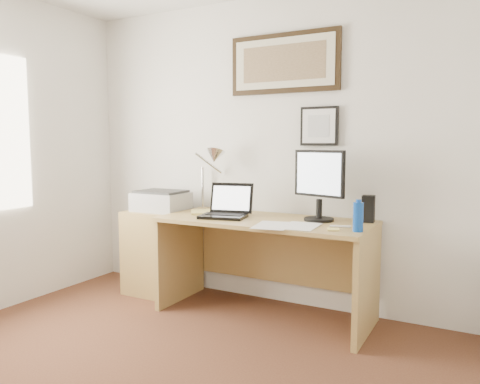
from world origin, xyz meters
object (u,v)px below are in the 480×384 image
Objects in this scene: laptop at (226,210)px; printer at (161,201)px; book at (191,212)px; side_cabinet at (157,252)px; desk at (269,247)px; lcd_monitor at (319,182)px; water_bottle at (358,217)px.

printer is at bearing 169.59° from laptop.
book is at bearing -14.88° from printer.
side_cabinet is 1.66× the size of printer.
desk is at bearing 24.88° from laptop.
desk is at bearing -176.07° from lcd_monitor.
side_cabinet is 3.04× the size of book.
printer reaches higher than book.
desk is at bearing 1.89° from side_cabinet.
side_cabinet is 1.40× the size of lcd_monitor.
lcd_monitor reaches higher than water_bottle.
book is at bearing 174.69° from laptop.
lcd_monitor is (1.04, 0.13, 0.28)m from book.
lcd_monitor is 1.18× the size of printer.
book reaches higher than side_cabinet.
printer is at bearing -178.72° from lcd_monitor.
book is 0.46× the size of lcd_monitor.
lcd_monitor reaches higher than printer.
lcd_monitor is 1.44m from printer.
laptop is at bearing -155.12° from desk.
laptop reaches higher than desk.
side_cabinet is at bearing 173.16° from water_bottle.
side_cabinet is 1.08m from desk.
laptop is 0.74m from lcd_monitor.
desk is at bearing 161.28° from water_bottle.
desk is (1.07, 0.04, 0.15)m from side_cabinet.
side_cabinet is 1.90× the size of laptop.
laptop is at bearing -166.38° from lcd_monitor.
printer is (-1.04, -0.01, 0.30)m from desk.
desk is 3.64× the size of printer.
printer is at bearing 41.46° from side_cabinet.
water_bottle is 0.50m from lcd_monitor.
side_cabinet is 0.46× the size of desk.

